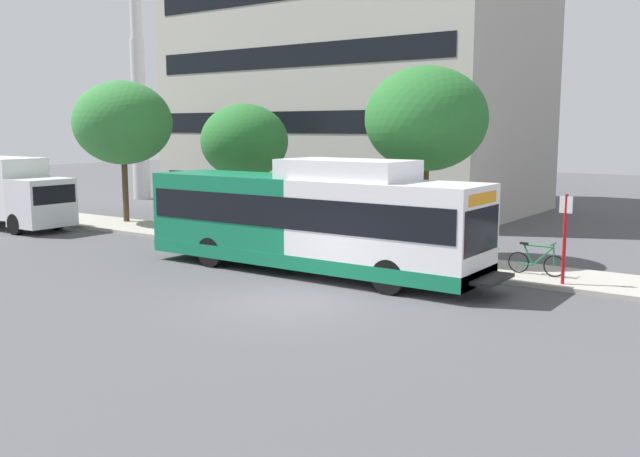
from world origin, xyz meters
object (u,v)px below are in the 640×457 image
transit_bus (311,220)px  street_tree_near_stop (426,119)px  street_tree_far_block (123,123)px  bus_stop_sign_pole (565,232)px  street_tree_mid_block (244,141)px  box_truck_background (7,190)px  bicycle_parked (536,261)px

transit_bus → street_tree_near_stop: street_tree_near_stop is taller
transit_bus → street_tree_far_block: bearing=73.4°
bus_stop_sign_pole → street_tree_mid_block: bearing=82.1°
transit_bus → box_truck_background: size_ratio=1.75×
bus_stop_sign_pole → bicycle_parked: size_ratio=1.48×
street_tree_near_stop → street_tree_far_block: size_ratio=0.98×
transit_bus → bicycle_parked: 7.08m
street_tree_near_stop → box_truck_background: (-3.94, 19.35, -3.16)m
bus_stop_sign_pole → street_tree_mid_block: street_tree_mid_block is taller
street_tree_mid_block → street_tree_far_block: (-0.10, 7.54, 0.79)m
street_tree_near_stop → box_truck_background: 20.00m
transit_bus → street_tree_near_stop: 5.55m
street_tree_mid_block → bicycle_parked: bearing=-94.9°
street_tree_near_stop → street_tree_far_block: 15.94m
bicycle_parked → street_tree_far_block: 20.72m
street_tree_near_stop → bus_stop_sign_pole: bearing=-108.2°
street_tree_mid_block → box_truck_background: street_tree_mid_block is taller
transit_bus → street_tree_mid_block: bearing=56.6°
transit_bus → bus_stop_sign_pole: bearing=-72.0°
bus_stop_sign_pole → box_truck_background: bearing=95.1°
bicycle_parked → box_truck_background: bearing=97.2°
transit_bus → box_truck_background: (0.17, 17.44, 0.04)m
transit_bus → bus_stop_sign_pole: transit_bus is taller
bus_stop_sign_pole → street_tree_near_stop: 6.49m
box_truck_background → bicycle_parked: bearing=-82.8°
street_tree_mid_block → street_tree_far_block: 7.59m
street_tree_far_block → box_truck_background: 6.10m
bicycle_parked → transit_bus: bearing=117.0°
bus_stop_sign_pole → street_tree_far_block: (1.81, 21.28, 3.19)m
bus_stop_sign_pole → street_tree_far_block: street_tree_far_block is taller
transit_bus → street_tree_near_stop: size_ratio=1.87×
street_tree_mid_block → street_tree_far_block: bearing=90.7°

